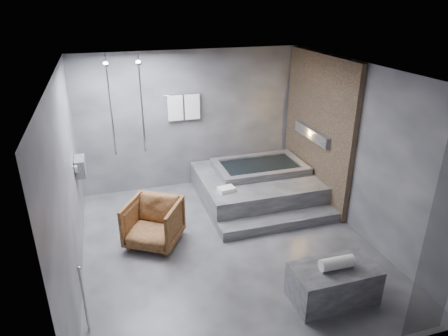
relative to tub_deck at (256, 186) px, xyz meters
name	(u,v)px	position (x,y,z in m)	size (l,w,h in m)	color
room	(248,138)	(-0.65, -1.21, 1.48)	(5.00, 5.04, 2.82)	#313133
tub_deck	(256,186)	(0.00, 0.00, 0.00)	(2.20, 2.00, 0.50)	#363639
tub_step	(280,222)	(0.00, -1.18, -0.16)	(2.20, 0.36, 0.18)	#363639
concrete_bench	(333,283)	(-0.09, -3.04, 0.00)	(1.11, 0.61, 0.50)	#323235
driftwood_chair	(153,223)	(-2.17, -1.02, 0.13)	(0.80, 0.83, 0.75)	#3F220F
rolled_towel	(337,263)	(-0.09, -3.06, 0.33)	(0.16, 0.16, 0.46)	white
deck_towel	(226,189)	(-0.78, -0.53, 0.29)	(0.29, 0.21, 0.08)	white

